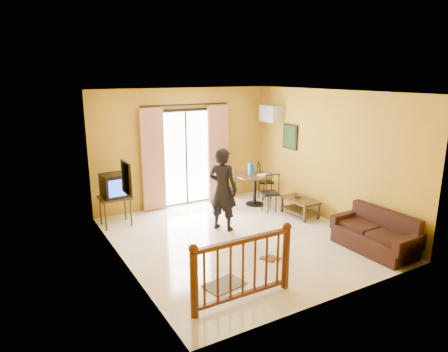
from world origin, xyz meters
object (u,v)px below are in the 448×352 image
coffee_table (300,204)px  standing_person (223,189)px  dining_table (255,181)px  television (115,185)px  sofa (376,236)px

coffee_table → standing_person: size_ratio=0.52×
dining_table → coffee_table: dining_table is taller
television → sofa: 5.18m
dining_table → coffee_table: 1.28m
television → coffee_table: 4.05m
television → standing_person: standing_person is taller
standing_person → dining_table: bearing=-89.9°
sofa → standing_person: 3.01m
dining_table → standing_person: 1.78m
coffee_table → standing_person: bearing=174.9°
television → sofa: bearing=-47.3°
dining_table → coffee_table: size_ratio=1.01×
television → sofa: size_ratio=0.37×
standing_person → television: bearing=20.5°
dining_table → coffee_table: bearing=-68.9°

